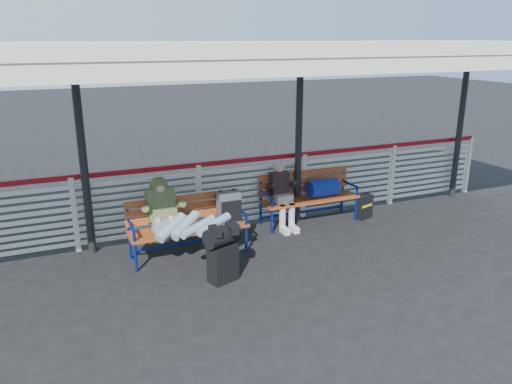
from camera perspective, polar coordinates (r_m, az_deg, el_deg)
name	(u,v)px	position (r m, az deg, el deg)	size (l,w,h in m)	color
ground	(240,278)	(7.07, -1.81, -9.84)	(60.00, 60.00, 0.00)	black
fence	(199,196)	(8.49, -6.54, -0.41)	(12.08, 0.08, 1.24)	silver
canopy	(215,51)	(7.11, -4.70, 15.76)	(12.60, 3.60, 3.16)	silver
luggage_stack	(223,251)	(6.83, -3.83, -6.79)	(0.55, 0.42, 0.80)	black
bench_left	(201,216)	(7.69, -6.28, -2.75)	(1.80, 0.56, 0.95)	#924A1C
bench_right	(314,190)	(9.04, 6.70, 0.19)	(1.80, 0.56, 0.92)	#924A1C
traveler_man	(184,221)	(7.25, -8.26, -3.28)	(0.94, 1.64, 0.77)	#8CA1BD
companion_person	(282,195)	(8.70, 3.03, -0.32)	(0.32, 0.66, 1.15)	#B5AFA4
suitcase_side	(364,207)	(9.46, 12.24, -1.64)	(0.36, 0.28, 0.44)	black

